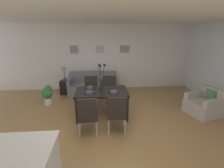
{
  "coord_description": "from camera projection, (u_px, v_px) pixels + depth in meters",
  "views": [
    {
      "loc": [
        -0.21,
        -3.52,
        2.22
      ],
      "look_at": [
        0.14,
        0.67,
        0.94
      ],
      "focal_mm": 26.37,
      "sensor_mm": 36.0,
      "label": 1
    }
  ],
  "objects": [
    {
      "name": "ground_plane",
      "position": [
        108.0,
        129.0,
        4.02
      ],
      "size": [
        9.0,
        9.0,
        0.0
      ],
      "primitive_type": "plane",
      "color": "olive"
    },
    {
      "name": "placemat_near_right",
      "position": [
        90.0,
        89.0,
        4.63
      ],
      "size": [
        0.32,
        0.32,
        0.01
      ],
      "primitive_type": "cylinder",
      "color": "black",
      "rests_on": "dining_table"
    },
    {
      "name": "ceiling_panel",
      "position": [
        107.0,
        14.0,
        3.63
      ],
      "size": [
        9.0,
        7.2,
        0.08
      ],
      "primitive_type": "cube",
      "color": "white"
    },
    {
      "name": "back_wall_panel",
      "position": [
        103.0,
        57.0,
        6.74
      ],
      "size": [
        9.0,
        0.1,
        2.6
      ],
      "primitive_type": "cube",
      "color": "silver",
      "rests_on": "ground"
    },
    {
      "name": "placemat_far_left",
      "position": [
        114.0,
        93.0,
        4.29
      ],
      "size": [
        0.32,
        0.32,
        0.01
      ],
      "primitive_type": "cylinder",
      "color": "black",
      "rests_on": "dining_table"
    },
    {
      "name": "potted_plant",
      "position": [
        48.0,
        94.0,
        5.32
      ],
      "size": [
        0.36,
        0.36,
        0.67
      ],
      "color": "silver",
      "rests_on": "ground"
    },
    {
      "name": "bowl_far_left",
      "position": [
        114.0,
        92.0,
        4.28
      ],
      "size": [
        0.17,
        0.17,
        0.07
      ],
      "color": "#475166",
      "rests_on": "dining_table"
    },
    {
      "name": "dining_chair_far_left",
      "position": [
        117.0,
        112.0,
        3.75
      ],
      "size": [
        0.47,
        0.47,
        0.92
      ],
      "color": "black",
      "rests_on": "ground"
    },
    {
      "name": "framed_picture_left",
      "position": [
        74.0,
        49.0,
        6.48
      ],
      "size": [
        0.33,
        0.03,
        0.32
      ],
      "color": "#B2ADA3"
    },
    {
      "name": "side_table",
      "position": [
        65.0,
        87.0,
        6.34
      ],
      "size": [
        0.36,
        0.36,
        0.52
      ],
      "primitive_type": "cube",
      "color": "black",
      "rests_on": "ground"
    },
    {
      "name": "dining_chair_far_right",
      "position": [
        110.0,
        89.0,
        5.35
      ],
      "size": [
        0.45,
        0.45,
        0.92
      ],
      "color": "black",
      "rests_on": "ground"
    },
    {
      "name": "dining_chair_near_left",
      "position": [
        87.0,
        114.0,
        3.65
      ],
      "size": [
        0.47,
        0.47,
        0.92
      ],
      "color": "black",
      "rests_on": "ground"
    },
    {
      "name": "bowl_near_left",
      "position": [
        90.0,
        92.0,
        4.23
      ],
      "size": [
        0.17,
        0.17,
        0.07
      ],
      "color": "#475166",
      "rests_on": "dining_table"
    },
    {
      "name": "sofa",
      "position": [
        93.0,
        86.0,
        6.37
      ],
      "size": [
        1.84,
        0.84,
        0.8
      ],
      "color": "slate",
      "rests_on": "ground"
    },
    {
      "name": "armchair",
      "position": [
        205.0,
        105.0,
        4.69
      ],
      "size": [
        0.99,
        0.99,
        0.75
      ],
      "color": "#ADA399",
      "rests_on": "ground"
    },
    {
      "name": "framed_picture_center",
      "position": [
        100.0,
        49.0,
        6.56
      ],
      "size": [
        0.32,
        0.03,
        0.28
      ],
      "color": "#B2ADA3"
    },
    {
      "name": "framed_picture_right",
      "position": [
        125.0,
        49.0,
        6.64
      ],
      "size": [
        0.41,
        0.03,
        0.3
      ],
      "color": "#B2ADA3"
    },
    {
      "name": "bowl_near_right",
      "position": [
        90.0,
        87.0,
        4.62
      ],
      "size": [
        0.17,
        0.17,
        0.07
      ],
      "color": "#475166",
      "rests_on": "dining_table"
    },
    {
      "name": "centerpiece_vase",
      "position": [
        101.0,
        81.0,
        4.38
      ],
      "size": [
        0.21,
        0.23,
        0.73
      ],
      "color": "#232326",
      "rests_on": "dining_table"
    },
    {
      "name": "dining_table",
      "position": [
        102.0,
        94.0,
        4.49
      ],
      "size": [
        1.4,
        0.91,
        0.74
      ],
      "color": "black",
      "rests_on": "ground"
    },
    {
      "name": "placemat_near_left",
      "position": [
        90.0,
        94.0,
        4.24
      ],
      "size": [
        0.32,
        0.32,
        0.01
      ],
      "primitive_type": "cylinder",
      "color": "black",
      "rests_on": "dining_table"
    },
    {
      "name": "table_lamp",
      "position": [
        64.0,
        71.0,
        6.15
      ],
      "size": [
        0.22,
        0.22,
        0.51
      ],
      "color": "#4C4C51",
      "rests_on": "side_table"
    },
    {
      "name": "dining_chair_near_right",
      "position": [
        91.0,
        89.0,
        5.31
      ],
      "size": [
        0.46,
        0.46,
        0.92
      ],
      "color": "black",
      "rests_on": "ground"
    }
  ]
}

